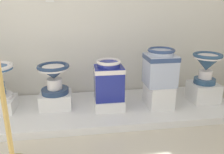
{
  "coord_description": "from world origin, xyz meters",
  "views": [
    {
      "loc": [
        1.59,
        -0.32,
        1.29
      ],
      "look_at": [
        1.98,
        2.24,
        0.45
      ],
      "focal_mm": 37.03,
      "sensor_mm": 36.0,
      "label": 1
    }
  ],
  "objects_px": {
    "antique_toilet_leftmost": "(109,79)",
    "stanchion_post_near_left": "(8,126)",
    "antique_toilet_broad_patterned": "(54,75)",
    "plinth_block_leftmost": "(109,103)",
    "plinth_block_rightmost": "(203,92)",
    "plinth_block_squat_floral": "(0,104)",
    "antique_toilet_rightmost": "(207,64)",
    "plinth_block_tall_cobalt": "(158,95)",
    "plinth_block_broad_patterned": "(56,100)",
    "antique_toilet_tall_cobalt": "(160,66)"
  },
  "relations": [
    {
      "from": "plinth_block_leftmost",
      "to": "stanchion_post_near_left",
      "type": "xyz_separation_m",
      "value": [
        -0.91,
        -0.79,
        0.22
      ]
    },
    {
      "from": "plinth_block_broad_patterned",
      "to": "plinth_block_tall_cobalt",
      "type": "height_order",
      "value": "plinth_block_tall_cobalt"
    },
    {
      "from": "plinth_block_leftmost",
      "to": "plinth_block_rightmost",
      "type": "distance_m",
      "value": 1.22
    },
    {
      "from": "antique_toilet_broad_patterned",
      "to": "antique_toilet_tall_cobalt",
      "type": "relative_size",
      "value": 0.85
    },
    {
      "from": "antique_toilet_leftmost",
      "to": "stanchion_post_near_left",
      "type": "distance_m",
      "value": 1.21
    },
    {
      "from": "antique_toilet_rightmost",
      "to": "plinth_block_broad_patterned",
      "type": "bearing_deg",
      "value": 177.51
    },
    {
      "from": "plinth_block_leftmost",
      "to": "antique_toilet_leftmost",
      "type": "relative_size",
      "value": 0.74
    },
    {
      "from": "plinth_block_leftmost",
      "to": "antique_toilet_tall_cobalt",
      "type": "relative_size",
      "value": 0.79
    },
    {
      "from": "plinth_block_broad_patterned",
      "to": "antique_toilet_rightmost",
      "type": "relative_size",
      "value": 0.96
    },
    {
      "from": "plinth_block_squat_floral",
      "to": "plinth_block_rightmost",
      "type": "xyz_separation_m",
      "value": [
        2.48,
        -0.08,
        0.04
      ]
    },
    {
      "from": "antique_toilet_tall_cobalt",
      "to": "antique_toilet_rightmost",
      "type": "height_order",
      "value": "antique_toilet_tall_cobalt"
    },
    {
      "from": "plinth_block_broad_patterned",
      "to": "antique_toilet_leftmost",
      "type": "distance_m",
      "value": 0.69
    },
    {
      "from": "plinth_block_rightmost",
      "to": "antique_toilet_tall_cobalt",
      "type": "bearing_deg",
      "value": -175.97
    },
    {
      "from": "plinth_block_broad_patterned",
      "to": "antique_toilet_broad_patterned",
      "type": "distance_m",
      "value": 0.31
    },
    {
      "from": "antique_toilet_leftmost",
      "to": "stanchion_post_near_left",
      "type": "bearing_deg",
      "value": -139.18
    },
    {
      "from": "antique_toilet_leftmost",
      "to": "antique_toilet_tall_cobalt",
      "type": "height_order",
      "value": "antique_toilet_tall_cobalt"
    },
    {
      "from": "plinth_block_squat_floral",
      "to": "antique_toilet_leftmost",
      "type": "bearing_deg",
      "value": -5.3
    },
    {
      "from": "plinth_block_broad_patterned",
      "to": "antique_toilet_broad_patterned",
      "type": "relative_size",
      "value": 0.99
    },
    {
      "from": "antique_toilet_leftmost",
      "to": "plinth_block_rightmost",
      "type": "relative_size",
      "value": 1.4
    },
    {
      "from": "plinth_block_broad_patterned",
      "to": "plinth_block_tall_cobalt",
      "type": "distance_m",
      "value": 1.24
    },
    {
      "from": "antique_toilet_broad_patterned",
      "to": "plinth_block_leftmost",
      "type": "height_order",
      "value": "antique_toilet_broad_patterned"
    },
    {
      "from": "antique_toilet_broad_patterned",
      "to": "plinth_block_tall_cobalt",
      "type": "height_order",
      "value": "antique_toilet_broad_patterned"
    },
    {
      "from": "plinth_block_squat_floral",
      "to": "stanchion_post_near_left",
      "type": "height_order",
      "value": "stanchion_post_near_left"
    },
    {
      "from": "plinth_block_tall_cobalt",
      "to": "antique_toilet_tall_cobalt",
      "type": "xyz_separation_m",
      "value": [
        0.0,
        0.0,
        0.36
      ]
    },
    {
      "from": "antique_toilet_broad_patterned",
      "to": "stanchion_post_near_left",
      "type": "bearing_deg",
      "value": -107.68
    },
    {
      "from": "antique_toilet_leftmost",
      "to": "stanchion_post_near_left",
      "type": "xyz_separation_m",
      "value": [
        -0.91,
        -0.79,
        -0.09
      ]
    },
    {
      "from": "plinth_block_broad_patterned",
      "to": "antique_toilet_tall_cobalt",
      "type": "bearing_deg",
      "value": -5.71
    },
    {
      "from": "plinth_block_squat_floral",
      "to": "plinth_block_tall_cobalt",
      "type": "height_order",
      "value": "plinth_block_tall_cobalt"
    },
    {
      "from": "stanchion_post_near_left",
      "to": "antique_toilet_leftmost",
      "type": "bearing_deg",
      "value": 40.82
    },
    {
      "from": "plinth_block_tall_cobalt",
      "to": "antique_toilet_rightmost",
      "type": "distance_m",
      "value": 0.7
    },
    {
      "from": "antique_toilet_leftmost",
      "to": "antique_toilet_rightmost",
      "type": "bearing_deg",
      "value": 1.58
    },
    {
      "from": "plinth_block_broad_patterned",
      "to": "antique_toilet_rightmost",
      "type": "xyz_separation_m",
      "value": [
        1.84,
        -0.08,
        0.39
      ]
    },
    {
      "from": "plinth_block_tall_cobalt",
      "to": "antique_toilet_tall_cobalt",
      "type": "distance_m",
      "value": 0.36
    },
    {
      "from": "plinth_block_squat_floral",
      "to": "plinth_block_rightmost",
      "type": "height_order",
      "value": "plinth_block_rightmost"
    },
    {
      "from": "plinth_block_leftmost",
      "to": "antique_toilet_leftmost",
      "type": "distance_m",
      "value": 0.31
    },
    {
      "from": "plinth_block_tall_cobalt",
      "to": "plinth_block_broad_patterned",
      "type": "bearing_deg",
      "value": 174.29
    },
    {
      "from": "antique_toilet_broad_patterned",
      "to": "stanchion_post_near_left",
      "type": "distance_m",
      "value": 0.96
    },
    {
      "from": "plinth_block_broad_patterned",
      "to": "antique_toilet_broad_patterned",
      "type": "bearing_deg",
      "value": 0.0
    },
    {
      "from": "antique_toilet_rightmost",
      "to": "stanchion_post_near_left",
      "type": "height_order",
      "value": "stanchion_post_near_left"
    },
    {
      "from": "plinth_block_leftmost",
      "to": "antique_toilet_tall_cobalt",
      "type": "bearing_deg",
      "value": -0.89
    },
    {
      "from": "plinth_block_broad_patterned",
      "to": "plinth_block_tall_cobalt",
      "type": "relative_size",
      "value": 0.97
    },
    {
      "from": "plinth_block_broad_patterned",
      "to": "plinth_block_tall_cobalt",
      "type": "xyz_separation_m",
      "value": [
        1.23,
        -0.12,
        0.04
      ]
    },
    {
      "from": "antique_toilet_broad_patterned",
      "to": "plinth_block_rightmost",
      "type": "relative_size",
      "value": 1.11
    },
    {
      "from": "antique_toilet_tall_cobalt",
      "to": "plinth_block_rightmost",
      "type": "relative_size",
      "value": 1.31
    },
    {
      "from": "plinth_block_tall_cobalt",
      "to": "plinth_block_rightmost",
      "type": "distance_m",
      "value": 0.61
    },
    {
      "from": "antique_toilet_broad_patterned",
      "to": "antique_toilet_leftmost",
      "type": "distance_m",
      "value": 0.64
    },
    {
      "from": "antique_toilet_tall_cobalt",
      "to": "antique_toilet_rightmost",
      "type": "relative_size",
      "value": 1.14
    },
    {
      "from": "antique_toilet_leftmost",
      "to": "plinth_block_tall_cobalt",
      "type": "relative_size",
      "value": 1.24
    },
    {
      "from": "plinth_block_squat_floral",
      "to": "plinth_block_leftmost",
      "type": "distance_m",
      "value": 1.27
    },
    {
      "from": "plinth_block_broad_patterned",
      "to": "plinth_block_leftmost",
      "type": "bearing_deg",
      "value": -10.31
    }
  ]
}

